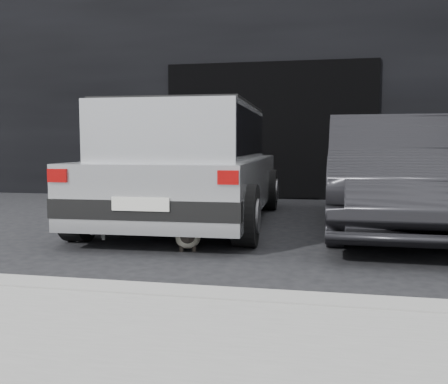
% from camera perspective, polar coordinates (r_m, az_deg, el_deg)
% --- Properties ---
extents(ground, '(80.00, 80.00, 0.00)m').
position_cam_1_polar(ground, '(6.05, -8.53, -4.54)').
color(ground, black).
rests_on(ground, ground).
extents(building_facade, '(34.00, 4.00, 5.00)m').
position_cam_1_polar(building_facade, '(11.74, 6.37, 12.57)').
color(building_facade, black).
rests_on(building_facade, ground).
extents(garage_opening, '(4.00, 0.10, 2.60)m').
position_cam_1_polar(garage_opening, '(9.65, 5.23, 6.97)').
color(garage_opening, black).
rests_on(garage_opening, ground).
extents(curb, '(18.00, 0.25, 0.12)m').
position_cam_1_polar(curb, '(3.32, -7.56, -11.83)').
color(curb, gray).
rests_on(curb, ground).
extents(silver_hatchback, '(2.19, 4.26, 1.55)m').
position_cam_1_polar(silver_hatchback, '(6.58, -3.84, 3.74)').
color(silver_hatchback, '#B8BABD').
rests_on(silver_hatchback, ground).
extents(second_car, '(1.58, 4.33, 1.42)m').
position_cam_1_polar(second_car, '(6.44, 18.54, 2.19)').
color(second_car, black).
rests_on(second_car, ground).
extents(cat_siamese, '(0.37, 0.72, 0.26)m').
position_cam_1_polar(cat_siamese, '(5.00, -4.15, -5.24)').
color(cat_siamese, beige).
rests_on(cat_siamese, ground).
extents(cat_white, '(0.61, 0.44, 0.32)m').
position_cam_1_polar(cat_white, '(5.68, -14.75, -3.71)').
color(cat_white, silver).
rests_on(cat_white, ground).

